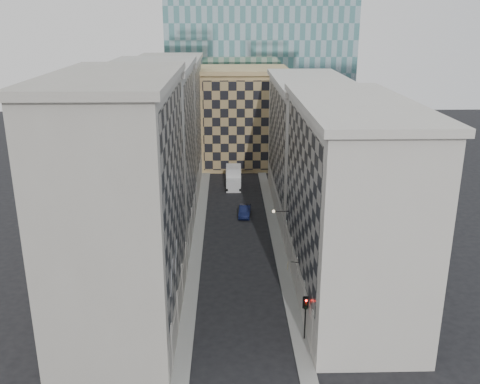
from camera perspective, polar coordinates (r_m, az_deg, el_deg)
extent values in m
cube|color=gray|center=(71.30, -4.52, -5.05)|extent=(1.50, 100.00, 0.15)
cube|color=gray|center=(71.48, 3.94, -4.97)|extent=(1.50, 100.00, 0.15)
cube|color=#A09A90|center=(50.24, -12.51, -1.71)|extent=(10.00, 22.00, 23.00)
cube|color=gray|center=(49.04, -7.03, -0.05)|extent=(0.25, 19.36, 18.00)
cube|color=#A09A90|center=(53.74, -6.63, -11.65)|extent=(0.45, 21.12, 3.20)
cube|color=#A09A90|center=(47.57, -13.51, 11.81)|extent=(10.80, 22.80, 0.70)
cylinder|color=#A09A90|center=(46.49, -7.75, -16.11)|extent=(0.90, 0.90, 4.40)
cylinder|color=#A09A90|center=(51.09, -7.10, -12.61)|extent=(0.90, 0.90, 4.40)
cylinder|color=#A09A90|center=(55.85, -6.57, -9.71)|extent=(0.90, 0.90, 4.40)
cylinder|color=#A09A90|center=(60.74, -6.13, -7.26)|extent=(0.90, 0.90, 4.40)
cube|color=#9C9991|center=(71.15, -9.26, 4.02)|extent=(10.00, 22.00, 22.00)
cube|color=gray|center=(70.29, -5.37, 5.26)|extent=(0.25, 19.36, 17.00)
cube|color=#9C9991|center=(73.54, -5.18, -3.03)|extent=(0.45, 21.12, 3.20)
cube|color=#9C9991|center=(69.25, -9.76, 13.15)|extent=(10.80, 22.80, 0.70)
cylinder|color=#9C9991|center=(65.72, -5.76, -5.18)|extent=(0.90, 0.90, 4.40)
cylinder|color=#9C9991|center=(70.78, -5.45, -3.40)|extent=(0.90, 0.90, 4.40)
cylinder|color=#9C9991|center=(75.90, -5.18, -1.85)|extent=(0.90, 0.90, 4.40)
cylinder|color=#9C9991|center=(81.07, -4.94, -0.51)|extent=(0.90, 0.90, 4.40)
cube|color=#A09A90|center=(92.57, -7.49, 7.12)|extent=(10.00, 22.00, 21.00)
cube|color=gray|center=(91.90, -4.47, 8.09)|extent=(0.25, 19.36, 16.00)
cube|color=#A09A90|center=(94.32, -4.37, 1.86)|extent=(0.45, 21.12, 3.20)
cube|color=#A09A90|center=(91.09, -7.78, 13.82)|extent=(10.80, 22.80, 0.70)
cylinder|color=#A09A90|center=(86.28, -4.73, 0.68)|extent=(0.90, 0.90, 4.40)
cylinder|color=#A09A90|center=(91.53, -4.55, 1.73)|extent=(0.90, 0.90, 4.40)
cylinder|color=#A09A90|center=(96.80, -4.39, 2.67)|extent=(0.90, 0.90, 4.40)
cylinder|color=#A09A90|center=(102.10, -4.24, 3.51)|extent=(0.90, 0.90, 4.40)
cube|color=beige|center=(54.95, 11.57, -1.55)|extent=(10.00, 26.00, 20.00)
cube|color=gray|center=(53.58, 6.58, -0.11)|extent=(0.25, 22.88, 15.00)
cube|color=beige|center=(57.49, 6.30, -9.50)|extent=(0.45, 24.96, 3.20)
cube|color=beige|center=(52.39, 12.30, 9.15)|extent=(10.80, 26.80, 0.70)
cylinder|color=beige|center=(48.35, 8.14, -14.63)|extent=(0.90, 0.90, 4.40)
cylinder|color=beige|center=(52.72, 7.23, -11.56)|extent=(0.90, 0.90, 4.40)
cylinder|color=beige|center=(57.23, 6.47, -8.97)|extent=(0.90, 0.90, 4.40)
cylinder|color=beige|center=(61.85, 5.83, -6.75)|extent=(0.90, 0.90, 4.40)
cylinder|color=beige|center=(66.56, 5.29, -4.85)|extent=(0.90, 0.90, 4.40)
cube|color=beige|center=(80.52, 7.41, 4.69)|extent=(10.00, 28.00, 19.00)
cube|color=gray|center=(79.58, 3.96, 5.75)|extent=(0.25, 24.64, 14.00)
cube|color=beige|center=(82.16, 3.87, -0.66)|extent=(0.45, 26.88, 3.20)
cube|color=beige|center=(78.78, 7.70, 11.66)|extent=(10.80, 28.80, 0.70)
cube|color=tan|center=(105.15, 0.38, 7.80)|extent=(16.00, 14.00, 18.00)
cube|color=tan|center=(98.19, 0.51, 7.03)|extent=(15.20, 0.25, 16.50)
cube|color=tan|center=(103.83, 0.39, 12.90)|extent=(16.80, 14.80, 0.80)
cube|color=#292420|center=(118.18, -0.82, 11.43)|extent=(6.00, 6.00, 28.00)
cube|color=#292420|center=(117.30, -0.85, 18.58)|extent=(7.00, 7.00, 1.40)
cylinder|color=gray|center=(44.53, -7.32, -9.04)|extent=(0.10, 2.33, 2.33)
cylinder|color=gray|center=(48.10, -6.86, -6.84)|extent=(0.10, 2.33, 2.33)
cylinder|color=black|center=(63.64, 4.41, -2.06)|extent=(1.80, 0.08, 0.08)
sphere|color=#FFE5B2|center=(63.56, 3.61, -2.07)|extent=(0.36, 0.36, 0.36)
cylinder|color=black|center=(50.37, 6.94, -13.76)|extent=(0.14, 0.14, 3.11)
cube|color=black|center=(49.30, 7.03, -11.71)|extent=(0.33, 0.27, 1.07)
cube|color=black|center=(49.45, 7.01, -11.61)|extent=(0.53, 0.04, 1.21)
sphere|color=#FF0C07|center=(48.99, 7.08, -11.44)|extent=(0.19, 0.19, 0.19)
sphere|color=#331E05|center=(49.17, 7.06, -11.80)|extent=(0.19, 0.19, 0.19)
sphere|color=black|center=(49.35, 7.04, -12.16)|extent=(0.19, 0.19, 0.19)
cube|color=silver|center=(90.34, -0.69, 0.77)|extent=(2.48, 2.69, 2.00)
cube|color=silver|center=(92.88, -0.69, 1.73)|extent=(2.61, 4.03, 3.44)
cylinder|color=black|center=(89.66, -1.40, 0.29)|extent=(0.35, 1.00, 1.00)
cylinder|color=black|center=(89.65, 0.02, 0.29)|extent=(0.35, 1.00, 1.00)
cylinder|color=black|center=(94.51, -1.36, 1.25)|extent=(0.35, 1.00, 1.00)
cylinder|color=black|center=(94.51, -0.02, 1.26)|extent=(0.35, 1.00, 1.00)
imported|color=#10163B|center=(78.97, 0.51, -2.06)|extent=(2.07, 4.84, 1.55)
cylinder|color=black|center=(55.69, 5.86, -7.46)|extent=(0.79, 0.22, 0.06)
cube|color=#BCB089|center=(55.79, 5.12, -7.84)|extent=(0.20, 0.69, 0.70)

